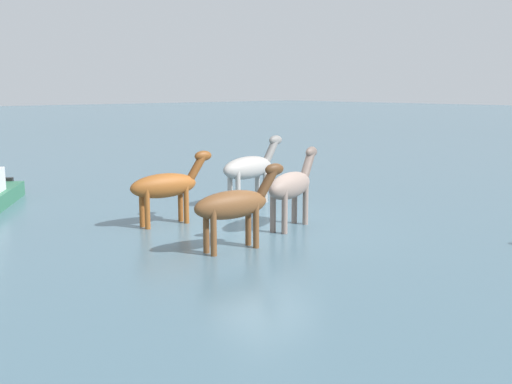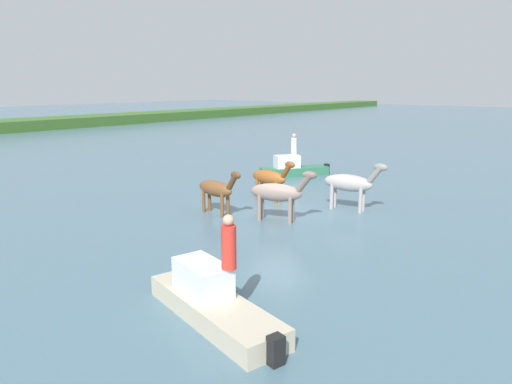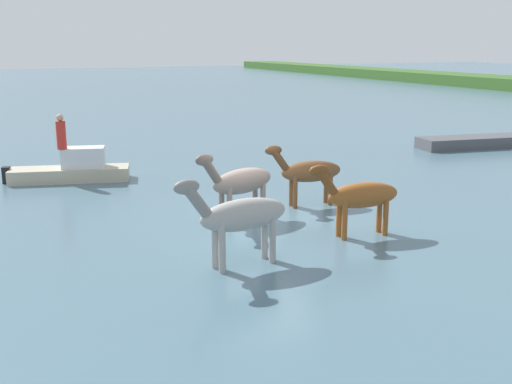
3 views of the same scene
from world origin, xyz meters
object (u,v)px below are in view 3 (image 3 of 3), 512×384
horse_gray_outer (240,182)px  horse_pinto_flank (240,216)px  boat_tender_starboard (474,144)px  horse_dun_straggler (309,172)px  horse_mid_herd (360,196)px  boat_dinghy_port (72,172)px  person_spotter_bow (61,133)px

horse_gray_outer → horse_pinto_flank: size_ratio=0.96×
boat_tender_starboard → horse_dun_straggler: bearing=34.9°
horse_mid_herd → horse_pinto_flank: 3.57m
boat_dinghy_port → person_spotter_bow: size_ratio=3.58×
horse_dun_straggler → boat_tender_starboard: horse_dun_straggler is taller
horse_dun_straggler → horse_pinto_flank: bearing=51.1°
horse_dun_straggler → person_spotter_bow: (-6.07, -6.14, 0.70)m
horse_mid_herd → boat_tender_starboard: 15.22m
horse_gray_outer → boat_tender_starboard: 15.89m
boat_dinghy_port → boat_tender_starboard: size_ratio=0.77×
person_spotter_bow → horse_gray_outer: bearing=28.5°
horse_pinto_flank → boat_tender_starboard: size_ratio=0.48×
horse_dun_straggler → horse_gray_outer: horse_gray_outer is taller
horse_mid_herd → boat_tender_starboard: size_ratio=0.44×
boat_dinghy_port → horse_dun_straggler: bearing=-32.7°
horse_gray_outer → boat_tender_starboard: (-6.64, 14.41, -0.91)m
boat_dinghy_port → horse_mid_herd: bearing=-44.9°
horse_mid_herd → boat_tender_starboard: (-9.02, 12.23, -0.85)m
horse_dun_straggler → boat_dinghy_port: (-6.29, -5.84, -0.71)m
horse_mid_herd → person_spotter_bow: person_spotter_bow is taller
horse_dun_straggler → horse_mid_herd: horse_mid_herd is taller
person_spotter_bow → horse_mid_herd: bearing=32.6°
boat_dinghy_port → person_spotter_bow: person_spotter_bow is taller
horse_pinto_flank → person_spotter_bow: person_spotter_bow is taller
horse_mid_herd → horse_pinto_flank: horse_pinto_flank is taller
horse_mid_herd → horse_gray_outer: 3.24m
horse_gray_outer → horse_pinto_flank: 3.37m
horse_gray_outer → boat_dinghy_port: horse_gray_outer is taller
horse_pinto_flank → boat_tender_starboard: 18.52m
horse_dun_straggler → horse_mid_herd: size_ratio=0.99×
horse_mid_herd → person_spotter_bow: 10.90m
horse_pinto_flank → boat_dinghy_port: horse_pinto_flank is taller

